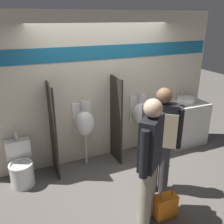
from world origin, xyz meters
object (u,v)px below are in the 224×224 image
Objects in this scene: sink_basin at (186,100)px; shopping_bag at (165,205)px; urinal_far at (141,114)px; toilet at (21,167)px; person_in_vest at (161,135)px; urinal_near_counter at (85,123)px; cell_phone at (183,106)px; person_with_lanyard at (150,158)px.

shopping_bag is (-1.61, -1.67, -0.81)m from sink_basin.
urinal_far is at bearing 177.26° from sink_basin.
urinal_far is at bearing 3.53° from toilet.
toilet is 0.50× the size of person_in_vest.
urinal_near_counter is at bearing -16.60° from person_in_vest.
toilet is at bearing 137.64° from shopping_bag.
urinal_near_counter is at bearing 180.00° from urinal_far.
toilet is 1.80× the size of shopping_bag.
sink_basin is at bearing 1.60° from toilet.
cell_phone is 0.12× the size of urinal_far.
sink_basin is at bearing -99.37° from person_in_vest.
cell_phone is at bearing 46.87° from shopping_bag.
toilet is 2.21m from person_with_lanyard.
cell_phone is 3.21m from toilet.
shopping_bag is at bearing -71.56° from urinal_near_counter.
cell_phone is 2.01m from urinal_near_counter.
cell_phone is 0.08× the size of person_in_vest.
urinal_far is 1.86m from person_with_lanyard.
shopping_bag is (1.73, -1.58, -0.12)m from toilet.
person_in_vest is (-1.40, -1.17, 0.01)m from sink_basin.
toilet is at bearing 11.69° from person_in_vest.
cell_phone is 2.21m from person_with_lanyard.
sink_basin is at bearing -1.29° from urinal_near_counter.
urinal_near_counter is 2.58× the size of shopping_bag.
urinal_far is at bearing -66.30° from person_in_vest.
urinal_near_counter is 1.46m from person_in_vest.
urinal_near_counter is at bearing 60.37° from person_with_lanyard.
person_with_lanyard is at bearing 165.01° from shopping_bag.
cell_phone is (-0.19, -0.15, -0.05)m from sink_basin.
person_with_lanyard is (-0.46, -0.43, -0.03)m from person_in_vest.
person_with_lanyard reaches higher than toilet.
cell_phone reaches higher than toilet.
urinal_far reaches higher than shopping_bag.
urinal_near_counter reaches higher than shopping_bag.
urinal_near_counter and urinal_far have the same top height.
urinal_near_counter is 1.43× the size of toilet.
urinal_far is at bearing 22.56° from person_with_lanyard.
urinal_near_counter reaches higher than cell_phone.
shopping_bag is at bearing -133.13° from cell_phone.
toilet reaches higher than shopping_bag.
cell_phone reaches higher than shopping_bag.
cell_phone is at bearing -141.08° from sink_basin.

